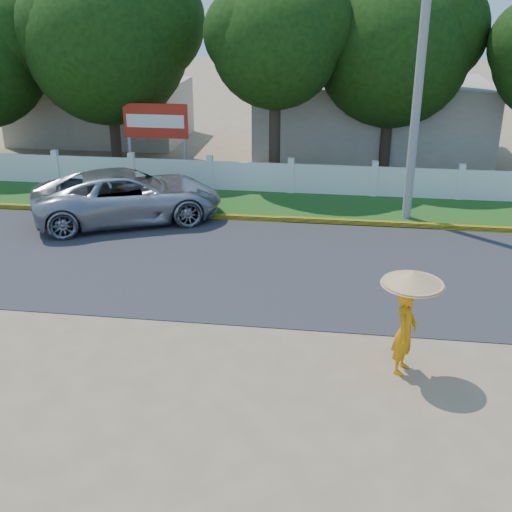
{
  "coord_description": "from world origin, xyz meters",
  "views": [
    {
      "loc": [
        1.87,
        -11.41,
        6.98
      ],
      "look_at": [
        0.0,
        2.0,
        1.3
      ],
      "focal_mm": 45.0,
      "sensor_mm": 36.0,
      "label": 1
    }
  ],
  "objects_px": {
    "utility_pole": "(419,80)",
    "vehicle": "(128,196)",
    "billboard": "(156,125)",
    "monk_with_parasol": "(409,307)"
  },
  "relations": [
    {
      "from": "vehicle",
      "to": "billboard",
      "type": "height_order",
      "value": "billboard"
    },
    {
      "from": "utility_pole",
      "to": "vehicle",
      "type": "distance_m",
      "value": 9.71
    },
    {
      "from": "vehicle",
      "to": "monk_with_parasol",
      "type": "relative_size",
      "value": 2.73
    },
    {
      "from": "billboard",
      "to": "monk_with_parasol",
      "type": "bearing_deg",
      "value": -55.91
    },
    {
      "from": "vehicle",
      "to": "billboard",
      "type": "relative_size",
      "value": 2.01
    },
    {
      "from": "utility_pole",
      "to": "monk_with_parasol",
      "type": "bearing_deg",
      "value": -94.68
    },
    {
      "from": "vehicle",
      "to": "billboard",
      "type": "distance_m",
      "value": 4.99
    },
    {
      "from": "vehicle",
      "to": "monk_with_parasol",
      "type": "distance_m",
      "value": 11.31
    },
    {
      "from": "monk_with_parasol",
      "to": "utility_pole",
      "type": "bearing_deg",
      "value": 85.32
    },
    {
      "from": "billboard",
      "to": "vehicle",
      "type": "bearing_deg",
      "value": -85.35
    }
  ]
}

